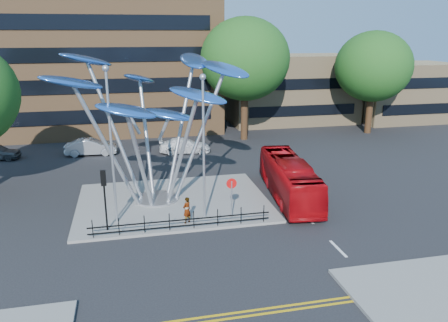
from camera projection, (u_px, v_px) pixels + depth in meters
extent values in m
plane|color=black|center=(205.00, 244.00, 22.67)|extent=(120.00, 120.00, 0.00)
cube|color=slate|center=(174.00, 202.00, 28.06)|extent=(12.00, 9.00, 0.15)
cube|color=gold|center=(232.00, 313.00, 17.05)|extent=(40.00, 0.12, 0.01)
cube|color=gold|center=(234.00, 318.00, 16.77)|extent=(40.00, 0.12, 0.01)
cube|color=tan|center=(291.00, 89.00, 52.96)|extent=(15.00, 8.00, 8.00)
cube|color=tan|center=(403.00, 92.00, 54.14)|extent=(12.00, 8.00, 7.00)
cylinder|color=black|center=(244.00, 112.00, 44.13)|extent=(0.70, 0.70, 5.72)
ellipsoid|color=#134413|center=(245.00, 59.00, 42.66)|extent=(8.80, 8.80, 8.10)
cylinder|color=black|center=(369.00, 110.00, 47.13)|extent=(0.70, 0.70, 5.06)
ellipsoid|color=#134413|center=(373.00, 66.00, 45.83)|extent=(8.00, 8.00, 7.36)
cylinder|color=#9EA0A5|center=(157.00, 199.00, 28.28)|extent=(2.80, 2.80, 0.12)
cylinder|color=#9EA0A5|center=(135.00, 144.00, 26.38)|extent=(0.24, 0.24, 7.80)
ellipsoid|color=blue|center=(72.00, 82.00, 23.68)|extent=(3.92, 2.95, 1.39)
cylinder|color=#9EA0A5|center=(150.00, 156.00, 26.37)|extent=(0.24, 0.24, 6.40)
ellipsoid|color=blue|center=(126.00, 111.00, 23.16)|extent=(3.47, 1.78, 1.31)
cylinder|color=#9EA0A5|center=(166.00, 150.00, 26.68)|extent=(0.24, 0.24, 7.00)
ellipsoid|color=blue|center=(198.00, 95.00, 24.57)|extent=(3.81, 3.11, 1.36)
cylinder|color=#9EA0A5|center=(174.00, 137.00, 27.39)|extent=(0.24, 0.24, 8.20)
ellipsoid|color=blue|center=(225.00, 69.00, 27.31)|extent=(3.52, 4.06, 1.44)
cylinder|color=#9EA0A5|center=(166.00, 131.00, 28.09)|extent=(0.24, 0.24, 8.60)
ellipsoid|color=blue|center=(194.00, 60.00, 29.20)|extent=(2.21, 3.79, 1.39)
cylinder|color=#9EA0A5|center=(151.00, 141.00, 28.14)|extent=(0.24, 0.24, 7.40)
ellipsoid|color=blue|center=(140.00, 79.00, 29.45)|extent=(3.02, 3.71, 1.34)
cylinder|color=#9EA0A5|center=(138.00, 133.00, 27.22)|extent=(0.24, 0.24, 8.80)
ellipsoid|color=blue|center=(86.00, 60.00, 26.70)|extent=(3.88, 3.60, 1.42)
ellipsoid|color=blue|center=(123.00, 108.00, 26.41)|extent=(3.40, 1.96, 1.13)
ellipsoid|color=blue|center=(169.00, 115.00, 26.53)|extent=(3.39, 2.16, 1.11)
cylinder|color=#9EA0A5|center=(112.00, 150.00, 23.76)|extent=(0.14, 0.14, 8.50)
sphere|color=#9EA0A5|center=(106.00, 68.00, 22.53)|extent=(0.36, 0.36, 0.36)
cylinder|color=#9EA0A5|center=(204.00, 152.00, 24.41)|extent=(0.14, 0.14, 8.00)
sphere|color=#9EA0A5|center=(203.00, 77.00, 23.24)|extent=(0.36, 0.36, 0.36)
cylinder|color=black|center=(105.00, 203.00, 23.47)|extent=(0.10, 0.10, 3.20)
cube|color=black|center=(103.00, 178.00, 23.08)|extent=(0.28, 0.18, 0.85)
sphere|color=#FF0C0C|center=(103.00, 173.00, 23.00)|extent=(0.18, 0.18, 0.18)
cylinder|color=#9EA0A5|center=(232.00, 200.00, 25.06)|extent=(0.08, 0.08, 2.30)
cylinder|color=red|center=(232.00, 183.00, 24.80)|extent=(0.60, 0.04, 0.60)
cube|color=white|center=(231.00, 183.00, 24.82)|extent=(0.42, 0.03, 0.10)
cylinder|color=black|center=(93.00, 229.00, 22.89)|extent=(0.05, 0.05, 1.00)
cylinder|color=black|center=(119.00, 226.00, 23.17)|extent=(0.05, 0.05, 1.00)
cylinder|color=black|center=(144.00, 224.00, 23.45)|extent=(0.05, 0.05, 1.00)
cylinder|color=black|center=(169.00, 222.00, 23.73)|extent=(0.05, 0.05, 1.00)
cylinder|color=black|center=(194.00, 220.00, 24.01)|extent=(0.05, 0.05, 1.00)
cylinder|color=black|center=(218.00, 218.00, 24.29)|extent=(0.05, 0.05, 1.00)
cylinder|color=black|center=(241.00, 215.00, 24.57)|extent=(0.05, 0.05, 1.00)
cylinder|color=black|center=(264.00, 213.00, 24.85)|extent=(0.05, 0.05, 1.00)
cube|color=black|center=(182.00, 220.00, 23.85)|extent=(10.00, 0.06, 0.06)
cube|color=black|center=(182.00, 226.00, 23.95)|extent=(10.00, 0.06, 0.06)
imported|color=#A3070D|center=(289.00, 178.00, 28.75)|extent=(3.26, 9.57, 2.61)
imported|color=gray|center=(187.00, 210.00, 24.62)|extent=(0.67, 0.63, 1.54)
imported|color=#B3B6BB|center=(91.00, 147.00, 38.95)|extent=(4.50, 1.70, 1.47)
imported|color=silver|center=(185.00, 146.00, 39.68)|extent=(4.72, 2.18, 1.34)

